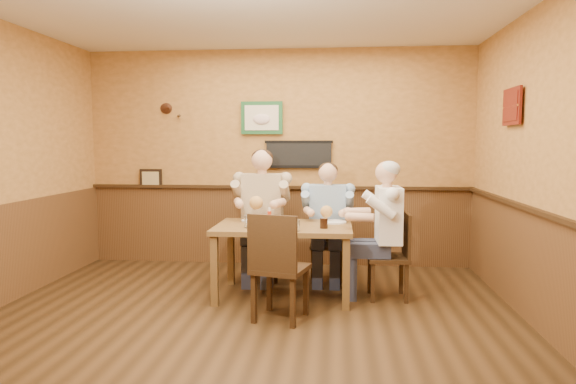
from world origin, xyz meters
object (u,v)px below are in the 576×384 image
Objects in this scene: dining_table at (284,234)px; hot_sauce_bottle at (269,217)px; chair_right_end at (388,256)px; diner_blue_polo at (328,228)px; chair_near_side at (280,266)px; diner_white_elder at (388,237)px; water_glass_left at (248,221)px; chair_back_right at (328,244)px; chair_back_left at (263,239)px; cola_tumbler at (324,223)px; water_glass_mid at (296,225)px; salt_shaker at (263,221)px; pepper_shaker at (276,221)px; diner_tan_shirt at (263,221)px.

dining_table is 0.23m from hot_sauce_bottle.
diner_blue_polo is at bearing -137.39° from chair_right_end.
dining_table is at bearing -71.88° from chair_near_side.
diner_white_elder is 10.23× the size of water_glass_left.
chair_back_right is at bearing -137.39° from diner_white_elder.
dining_table is 0.81m from diner_blue_polo.
chair_back_left is 1.14m from cola_tumbler.
chair_back_left is 0.78× the size of diner_blue_polo.
salt_shaker is at bearing 141.27° from water_glass_mid.
water_glass_left is at bearing -142.40° from hot_sauce_bottle.
pepper_shaker is (-0.50, 0.09, -0.00)m from cola_tumbler.
hot_sauce_bottle reaches higher than cola_tumbler.
dining_table is at bearing 11.49° from salt_shaker.
diner_tan_shirt is 1.52m from diner_white_elder.
chair_back_left is 0.77m from diner_blue_polo.
dining_table is at bearing -90.15° from chair_right_end.
diner_tan_shirt is (0.00, 0.00, 0.21)m from chair_back_left.
diner_tan_shirt is 0.73m from hot_sauce_bottle.
diner_blue_polo is (0.00, 0.00, 0.18)m from chair_back_right.
salt_shaker is (-0.63, 0.11, -0.01)m from cola_tumbler.
cola_tumbler is at bearing -9.95° from pepper_shaker.
cola_tumbler reaches higher than pepper_shaker.
chair_back_left reaches higher than cola_tumbler.
water_glass_mid reaches higher than pepper_shaker.
water_glass_left is (-0.02, -0.84, 0.13)m from diner_tan_shirt.
hot_sauce_bottle is at bearing -59.74° from chair_near_side.
diner_white_elder is at bearing 4.98° from pepper_shaker.
chair_right_end is 8.93× the size of pepper_shaker.
diner_tan_shirt is 12.34× the size of water_glass_mid.
chair_right_end is at bearing 1.72° from dining_table.
diner_white_elder is at bearing -130.02° from chair_near_side.
dining_table is 1.57× the size of chair_right_end.
chair_near_side reaches higher than hot_sauce_bottle.
dining_table is 13.77× the size of cola_tumbler.
chair_right_end is 0.19m from diner_white_elder.
chair_back_right reaches higher than cola_tumbler.
dining_table is at bearing -64.13° from chair_back_left.
diner_blue_polo is at bearing 47.44° from salt_shaker.
chair_near_side reaches higher than pepper_shaker.
cola_tumbler is (0.74, -0.81, 0.12)m from diner_tan_shirt.
salt_shaker is (-1.29, -0.08, 0.16)m from diner_white_elder.
cola_tumbler is (-0.02, -0.83, 0.37)m from chair_back_right.
diner_tan_shirt is 0.77m from pepper_shaker.
chair_near_side is at bearing -107.53° from water_glass_mid.
chair_right_end reaches higher than dining_table.
water_glass_left is at bearing -83.22° from diner_white_elder.
water_glass_mid is at bearing -17.78° from water_glass_left.
cola_tumbler is at bearing -75.89° from chair_right_end.
water_glass_mid is (-0.29, -1.01, 0.19)m from diner_blue_polo.
hot_sauce_bottle is at bearing 8.61° from salt_shaker.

